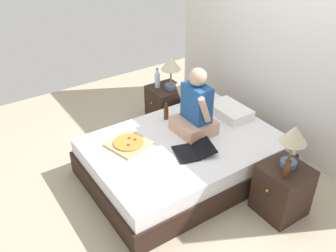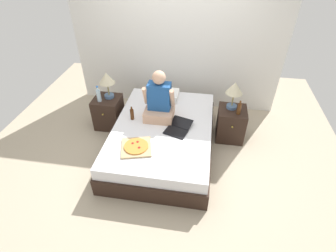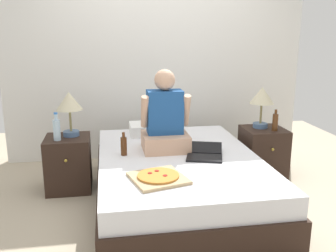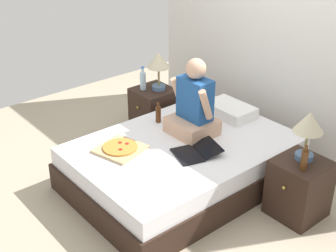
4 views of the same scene
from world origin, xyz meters
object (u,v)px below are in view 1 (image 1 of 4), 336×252
Objects in this scene: beer_bottle at (287,168)px; pizza_box at (129,144)px; water_bottle at (157,80)px; laptop at (192,151)px; bed at (183,157)px; person_seated at (195,109)px; nightstand_left at (166,105)px; lamp_on_left_nightstand at (171,65)px; lamp_on_right_nightstand at (294,137)px; beer_bottle_on_bed at (166,112)px; nightstand_right at (282,190)px.

beer_bottle reaches higher than pizza_box.
beer_bottle is at bearing -0.26° from water_bottle.
pizza_box is at bearing -136.21° from laptop.
bed is 0.57m from person_seated.
nightstand_left is 0.60m from lamp_on_left_nightstand.
lamp_on_right_nightstand is at bearing 123.69° from beer_bottle.
beer_bottle_on_bed is at bearing 109.74° from pizza_box.
person_seated reaches higher than pizza_box.
beer_bottle_on_bed is at bearing -170.70° from beer_bottle.
lamp_on_left_nightstand is at bearing 155.03° from laptop.
lamp_on_left_nightstand is at bearing 51.37° from nightstand_left.
person_seated is 0.47m from beer_bottle_on_bed.
pizza_box is at bearing -52.37° from nightstand_left.
nightstand_right is at bearing 33.03° from laptop.
lamp_on_right_nightstand is at bearing 26.57° from bed.
lamp_on_left_nightstand is at bearing 153.20° from bed.
beer_bottle_on_bed reaches higher than laptop.
lamp_on_right_nightstand is 0.29m from beer_bottle.
water_bottle is 1.25× the size of beer_bottle_on_bed.
beer_bottle reaches higher than beer_bottle_on_bed.
beer_bottle_on_bed is at bearing -166.73° from nightstand_right.
person_seated is at bearing 112.91° from bed.
lamp_on_left_nightstand is at bearing 162.21° from person_seated.
nightstand_left is at bearing 165.68° from person_seated.
nightstand_left is 1.22× the size of lamp_on_right_nightstand.
water_bottle is at bearing 156.33° from beer_bottle_on_bed.
beer_bottle is at bearing -4.04° from lamp_on_left_nightstand.
nightstand_left reaches higher than bed.
water_bottle is 1.05m from person_seated.
water_bottle is (-0.08, -0.09, 0.39)m from nightstand_left.
bed is 1.25m from beer_bottle.
beer_bottle reaches higher than bed.
bed is 2.75× the size of person_seated.
beer_bottle_on_bed is at bearing -39.27° from lamp_on_left_nightstand.
beer_bottle reaches higher than nightstand_right.
laptop is (-0.88, -0.43, -0.17)m from beer_bottle.
person_seated is at bearing -165.13° from lamp_on_right_nightstand.
beer_bottle is at bearing -54.99° from nightstand_right.
bed is at bearing -10.65° from beer_bottle_on_bed.
pizza_box is (-0.18, -0.77, -0.27)m from person_seated.
nightstand_right is 1.12× the size of laptop.
nightstand_left is at bearing -128.63° from lamp_on_left_nightstand.
lamp_on_right_nightstand is 0.58× the size of person_seated.
person_seated is at bearing -173.19° from beer_bottle.
laptop is at bearing -24.97° from lamp_on_left_nightstand.
nightstand_left is 1.09m from person_seated.
lamp_on_right_nightstand is at bearing 15.29° from beer_bottle_on_bed.
person_seated is at bearing 138.86° from laptop.
water_bottle is at bearing -131.65° from nightstand_left.
person_seated is at bearing -17.79° from lamp_on_left_nightstand.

